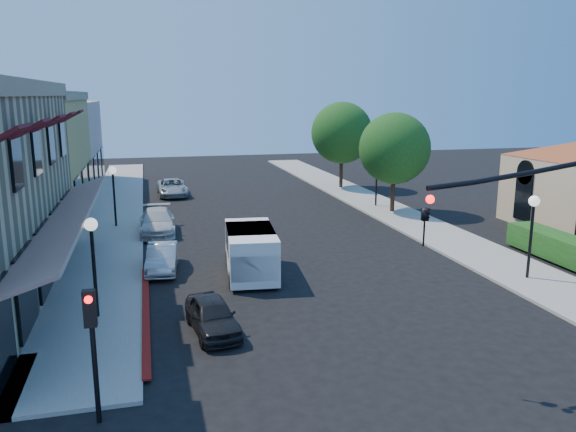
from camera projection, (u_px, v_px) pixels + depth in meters
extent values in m
plane|color=black|center=(438.00, 410.00, 13.72)|extent=(120.00, 120.00, 0.00)
cube|color=gray|center=(116.00, 210.00, 37.18)|extent=(3.50, 50.00, 0.12)
cube|color=gray|center=(363.00, 198.00, 41.38)|extent=(3.50, 50.00, 0.12)
cube|color=maroon|center=(146.00, 315.00, 19.64)|extent=(0.25, 10.00, 0.06)
cube|color=tan|center=(25.00, 87.00, 19.93)|extent=(0.50, 18.20, 0.60)
cube|color=#561416|center=(68.00, 216.00, 21.19)|extent=(1.75, 17.00, 0.67)
cube|color=#531017|center=(4.00, 136.00, 13.73)|extent=(1.02, 1.50, 0.60)
cube|color=#531017|center=(31.00, 128.00, 16.95)|extent=(1.02, 1.50, 0.60)
cube|color=#531017|center=(49.00, 123.00, 20.17)|extent=(1.02, 1.50, 0.60)
cube|color=#531017|center=(62.00, 119.00, 23.40)|extent=(1.02, 1.50, 0.60)
cube|color=#531017|center=(71.00, 116.00, 26.62)|extent=(1.02, 1.50, 0.60)
cube|color=black|center=(26.00, 291.00, 17.41)|extent=(0.12, 2.60, 2.60)
cube|color=black|center=(44.00, 260.00, 20.63)|extent=(0.12, 2.60, 2.60)
cube|color=black|center=(57.00, 238.00, 23.85)|extent=(0.12, 2.60, 2.60)
cube|color=black|center=(68.00, 221.00, 27.07)|extent=(0.12, 2.60, 2.60)
cube|color=tan|center=(32.00, 146.00, 45.26)|extent=(10.00, 12.00, 7.00)
cube|color=black|center=(523.00, 196.00, 32.44)|extent=(0.12, 1.40, 2.80)
cube|color=#1D4A15|center=(574.00, 267.00, 25.05)|extent=(1.40, 8.00, 1.10)
cylinder|color=black|center=(393.00, 197.00, 36.45)|extent=(0.28, 0.28, 2.10)
sphere|color=#1D4A15|center=(394.00, 148.00, 35.78)|extent=(4.56, 4.56, 4.56)
cylinder|color=black|center=(341.00, 175.00, 45.90)|extent=(0.28, 0.28, 2.27)
sphere|color=#1D4A15|center=(342.00, 133.00, 45.18)|extent=(4.94, 4.94, 4.94)
cylinder|color=black|center=(561.00, 169.00, 14.94)|extent=(7.80, 0.14, 0.14)
imported|color=black|center=(426.00, 210.00, 14.19)|extent=(0.20, 0.16, 1.00)
sphere|color=#FF0C0C|center=(430.00, 199.00, 13.96)|extent=(0.22, 0.22, 0.22)
cylinder|color=black|center=(95.00, 363.00, 12.90)|extent=(0.12, 0.12, 3.00)
cube|color=black|center=(90.00, 308.00, 12.46)|extent=(0.28, 0.22, 0.85)
sphere|color=#FF0C0C|center=(88.00, 300.00, 12.29)|extent=(0.18, 0.18, 0.18)
cylinder|color=black|center=(95.00, 275.00, 18.92)|extent=(0.12, 0.12, 3.20)
sphere|color=white|center=(91.00, 224.00, 18.55)|extent=(0.44, 0.44, 0.44)
cylinder|color=black|center=(115.00, 201.00, 32.18)|extent=(0.12, 0.12, 3.20)
sphere|color=white|center=(113.00, 170.00, 31.81)|extent=(0.44, 0.44, 0.44)
cylinder|color=black|center=(530.00, 243.00, 23.00)|extent=(0.12, 0.12, 3.20)
sphere|color=white|center=(534.00, 201.00, 22.63)|extent=(0.44, 0.44, 0.44)
cylinder|color=black|center=(376.00, 184.00, 38.16)|extent=(0.12, 0.12, 3.20)
sphere|color=white|center=(377.00, 158.00, 37.79)|extent=(0.44, 0.44, 0.44)
cube|color=white|center=(251.00, 251.00, 23.75)|extent=(2.40, 4.71, 1.86)
cube|color=white|center=(255.00, 267.00, 21.88)|extent=(1.96, 0.81, 1.03)
cube|color=black|center=(254.00, 252.00, 22.12)|extent=(1.75, 0.28, 0.93)
cube|color=black|center=(250.00, 238.00, 23.95)|extent=(2.24, 2.87, 0.93)
cylinder|color=black|center=(232.00, 280.00, 22.29)|extent=(0.32, 0.70, 0.68)
cylinder|color=black|center=(229.00, 258.00, 25.28)|extent=(0.32, 0.70, 0.68)
cylinder|color=black|center=(276.00, 278.00, 22.54)|extent=(0.32, 0.70, 0.68)
cylinder|color=black|center=(267.00, 257.00, 25.53)|extent=(0.32, 0.70, 0.68)
imported|color=black|center=(212.00, 315.00, 18.13)|extent=(1.75, 3.48, 1.14)
imported|color=#B2B4B8|center=(162.00, 258.00, 24.43)|extent=(1.57, 3.68, 1.18)
imported|color=silver|center=(157.00, 222.00, 31.04)|extent=(1.97, 4.64, 1.34)
imported|color=#ADB0B2|center=(172.00, 187.00, 42.75)|extent=(2.27, 4.68, 1.28)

